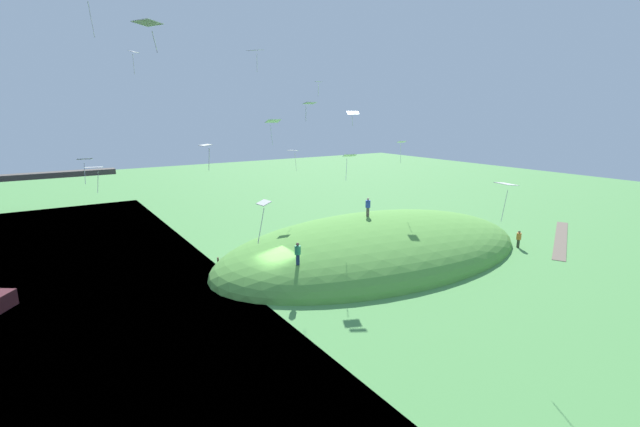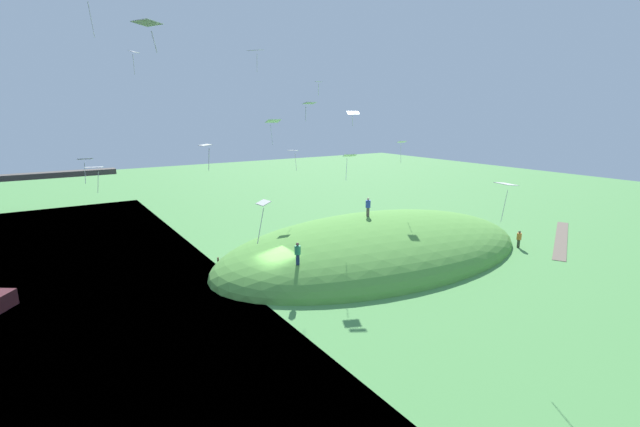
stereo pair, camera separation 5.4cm
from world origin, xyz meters
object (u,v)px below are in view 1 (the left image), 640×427
at_px(kite_3, 263,207).
at_px(kite_7, 134,54).
at_px(kite_1, 293,152).
at_px(person_walking_path, 368,205).
at_px(kite_0, 401,144).
at_px(kite_6, 349,157).
at_px(kite_8, 148,23).
at_px(person_near_shore, 519,237).
at_px(kite_4, 206,147).
at_px(kite_11, 255,51).
at_px(mooring_post, 218,264).
at_px(kite_15, 309,104).
at_px(kite_12, 353,113).
at_px(person_with_child, 298,251).
at_px(kite_2, 318,83).
at_px(kite_9, 94,168).
at_px(kite_10, 273,122).
at_px(kite_5, 506,186).
at_px(kite_13, 85,160).

relative_size(kite_3, kite_7, 1.29).
relative_size(kite_1, kite_7, 1.29).
bearing_deg(person_walking_path, kite_3, 38.31).
relative_size(person_walking_path, kite_0, 0.81).
distance_m(kite_6, kite_7, 17.57).
bearing_deg(kite_8, kite_3, -9.91).
distance_m(person_near_shore, kite_3, 29.83).
height_order(kite_4, kite_6, kite_4).
distance_m(kite_11, mooring_post, 16.84).
height_order(person_near_shore, kite_15, kite_15).
bearing_deg(person_near_shore, kite_12, 13.73).
bearing_deg(kite_6, kite_15, -141.45).
xyz_separation_m(person_with_child, kite_2, (7.49, 8.85, 12.11)).
xyz_separation_m(kite_0, kite_3, (-21.20, -13.04, -1.44)).
bearing_deg(kite_12, kite_0, 2.11).
bearing_deg(person_walking_path, kite_9, -12.06).
relative_size(kite_11, kite_15, 1.47).
relative_size(kite_4, kite_6, 0.69).
distance_m(kite_0, kite_1, 10.57).
xyz_separation_m(person_with_child, mooring_post, (-3.24, 7.31, -2.48)).
height_order(kite_11, kite_15, kite_11).
bearing_deg(kite_7, kite_3, -82.76).
distance_m(kite_1, kite_11, 11.56).
bearing_deg(kite_1, kite_6, -86.05).
bearing_deg(kite_10, kite_3, -119.08).
relative_size(kite_5, kite_6, 1.03).
bearing_deg(kite_3, kite_8, 170.09).
bearing_deg(kite_13, kite_5, -48.96).
bearing_deg(kite_1, kite_15, -116.05).
bearing_deg(mooring_post, kite_15, -75.92).
xyz_separation_m(kite_1, kite_9, (-17.43, -1.26, -0.30)).
height_order(kite_6, kite_10, kite_10).
height_order(kite_0, kite_1, kite_0).
xyz_separation_m(kite_8, kite_10, (12.36, 13.61, -4.12)).
height_order(kite_8, kite_12, kite_8).
height_order(kite_9, kite_10, kite_10).
distance_m(kite_3, kite_7, 18.13).
distance_m(kite_7, kite_8, 15.38).
distance_m(kite_1, kite_10, 6.62).
bearing_deg(kite_6, kite_11, 156.53).
bearing_deg(kite_6, kite_12, 48.64).
bearing_deg(kite_5, kite_1, 94.37).
height_order(kite_11, kite_13, kite_11).
bearing_deg(kite_0, kite_1, 148.46).
bearing_deg(kite_11, person_walking_path, -7.21).
height_order(kite_1, mooring_post, kite_1).
height_order(kite_3, kite_6, kite_6).
height_order(kite_2, kite_5, kite_2).
bearing_deg(kite_15, kite_4, 160.25).
relative_size(kite_3, kite_6, 0.93).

